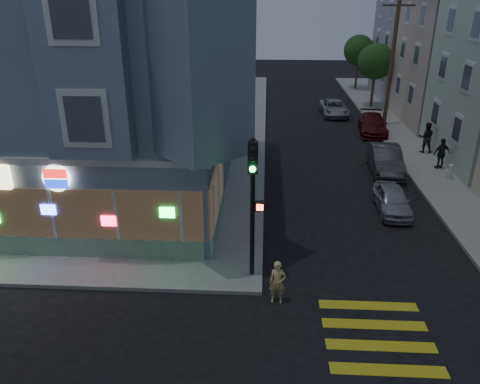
# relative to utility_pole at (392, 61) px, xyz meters

# --- Properties ---
(ground) EXTENTS (120.00, 120.00, 0.00)m
(ground) POSITION_rel_utility_pole_xyz_m (-12.00, -24.00, -4.80)
(ground) COLOR black
(ground) RESTS_ON ground
(sidewalk_nw) EXTENTS (33.00, 42.00, 0.15)m
(sidewalk_nw) POSITION_rel_utility_pole_xyz_m (-25.50, -1.00, -4.72)
(sidewalk_nw) COLOR gray
(sidewalk_nw) RESTS_ON ground
(corner_building) EXTENTS (14.60, 14.60, 11.40)m
(corner_building) POSITION_rel_utility_pole_xyz_m (-18.00, -13.02, 1.02)
(corner_building) COLOR slate
(corner_building) RESTS_ON sidewalk_nw
(row_house_d) EXTENTS (12.00, 8.60, 10.50)m
(row_house_d) POSITION_rel_utility_pole_xyz_m (7.50, 10.00, 0.60)
(row_house_d) COLOR gray
(row_house_d) RESTS_ON sidewalk_ne
(utility_pole) EXTENTS (2.20, 0.30, 9.00)m
(utility_pole) POSITION_rel_utility_pole_xyz_m (0.00, 0.00, 0.00)
(utility_pole) COLOR #4C3826
(utility_pole) RESTS_ON sidewalk_ne
(street_tree_near) EXTENTS (3.00, 3.00, 5.30)m
(street_tree_near) POSITION_rel_utility_pole_xyz_m (0.20, 6.00, -0.86)
(street_tree_near) COLOR #4C3826
(street_tree_near) RESTS_ON sidewalk_ne
(street_tree_far) EXTENTS (3.00, 3.00, 5.30)m
(street_tree_far) POSITION_rel_utility_pole_xyz_m (0.20, 14.00, -0.86)
(street_tree_far) COLOR #4C3826
(street_tree_far) RESTS_ON sidewalk_ne
(running_child) EXTENTS (0.57, 0.39, 1.50)m
(running_child) POSITION_rel_utility_pole_xyz_m (-8.50, -22.28, -4.04)
(running_child) COLOR #E9CA77
(running_child) RESTS_ON ground
(pedestrian_a) EXTENTS (1.03, 0.86, 1.91)m
(pedestrian_a) POSITION_rel_utility_pole_xyz_m (1.00, -6.59, -3.69)
(pedestrian_a) COLOR black
(pedestrian_a) RESTS_ON sidewalk_ne
(pedestrian_b) EXTENTS (1.11, 0.72, 1.76)m
(pedestrian_b) POSITION_rel_utility_pole_xyz_m (1.00, -9.47, -3.77)
(pedestrian_b) COLOR #23222A
(pedestrian_b) RESTS_ON sidewalk_ne
(parked_car_a) EXTENTS (1.53, 3.55, 1.19)m
(parked_car_a) POSITION_rel_utility_pole_xyz_m (-3.04, -15.06, -4.20)
(parked_car_a) COLOR #ABACB2
(parked_car_a) RESTS_ON ground
(parked_car_b) EXTENTS (1.85, 4.60, 1.49)m
(parked_car_b) POSITION_rel_utility_pole_xyz_m (-2.20, -9.84, -4.05)
(parked_car_b) COLOR #3C3E41
(parked_car_b) RESTS_ON ground
(parked_car_c) EXTENTS (2.37, 4.77, 1.33)m
(parked_car_c) POSITION_rel_utility_pole_xyz_m (-1.30, -2.07, -4.13)
(parked_car_c) COLOR #541316
(parked_car_c) RESTS_ON ground
(parked_car_d) EXTENTS (2.14, 4.43, 1.22)m
(parked_car_d) POSITION_rel_utility_pole_xyz_m (-3.40, 3.13, -4.19)
(parked_car_d) COLOR #999FA3
(parked_car_d) RESTS_ON ground
(traffic_signal) EXTENTS (0.58, 0.57, 5.06)m
(traffic_signal) POSITION_rel_utility_pole_xyz_m (-9.37, -21.00, -1.23)
(traffic_signal) COLOR black
(traffic_signal) RESTS_ON sidewalk_nw
(fire_hydrant) EXTENTS (0.48, 0.28, 0.83)m
(fire_hydrant) POSITION_rel_utility_pole_xyz_m (1.00, -11.04, -4.21)
(fire_hydrant) COLOR silver
(fire_hydrant) RESTS_ON sidewalk_ne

